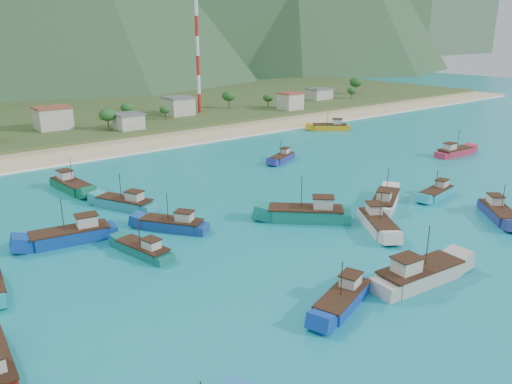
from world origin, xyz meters
TOP-DOWN VIEW (x-y plane):
  - ground at (0.00, 0.00)m, footprint 600.00×600.00m
  - beach at (0.00, 79.00)m, footprint 400.00×18.00m
  - land at (0.00, 140.00)m, footprint 400.00×110.00m
  - surf_line at (0.00, 69.50)m, footprint 400.00×2.50m
  - village at (-5.51, 100.93)m, footprint 210.76×29.92m
  - vegetation at (-5.89, 103.09)m, footprint 278.74×25.48m
  - radio_tower at (51.68, 108.00)m, footprint 1.20×1.20m
  - boat_1 at (69.76, 17.79)m, footprint 11.68×4.28m
  - boat_2 at (25.35, 4.57)m, footprint 12.21×9.07m
  - boat_3 at (-17.43, 12.55)m, footprint 4.89×10.01m
  - boat_6 at (5.59, -15.86)m, footprint 13.55×5.30m
  - boat_8 at (-23.64, 23.35)m, footprint 12.92×5.63m
  - boat_9 at (70.19, 60.74)m, footprint 11.40×10.05m
  - boat_13 at (-15.23, 48.49)m, footprint 4.83×12.27m
  - boat_15 at (15.91, -1.24)m, footprint 9.13×11.34m
  - boat_17 at (-5.72, -13.71)m, footprint 10.80×6.22m
  - boat_18 at (9.67, 8.11)m, footprint 12.61×12.21m
  - boat_22 at (32.51, 40.61)m, footprint 9.78×6.43m
  - boat_24 at (-9.61, 18.20)m, footprint 8.87×10.65m
  - boat_25 at (37.53, 2.06)m, footprint 10.04×4.28m
  - boat_26 at (-11.26, 32.12)m, footprint 8.04×11.64m
  - boat_27 at (35.53, -10.71)m, footprint 9.81×10.31m

SIDE VIEW (x-z plane):
  - ground at x=0.00m, z-range 0.00..0.00m
  - beach at x=0.00m, z-range -0.60..0.60m
  - land at x=0.00m, z-range -1.20..1.20m
  - surf_line at x=0.00m, z-range -0.04..0.04m
  - boat_22 at x=32.51m, z-range -2.17..3.42m
  - boat_3 at x=-17.43m, z-range -2.20..3.48m
  - boat_25 at x=37.53m, z-range -2.22..3.52m
  - boat_17 at x=-5.72m, z-range -2.34..3.78m
  - boat_24 at x=-9.61m, z-range -2.42..3.96m
  - boat_27 at x=35.53m, z-range -2.46..4.03m
  - boat_26 at x=-11.26m, z-range -2.52..4.17m
  - boat_15 at x=15.91m, z-range -2.53..4.20m
  - boat_1 at x=69.76m, z-range -2.55..4.22m
  - boat_9 at x=70.19m, z-range -2.61..4.35m
  - boat_13 at x=-15.23m, z-range -2.64..4.42m
  - boat_2 at x=25.35m, z-range -2.66..4.46m
  - boat_8 at x=-23.64m, z-range -2.74..4.64m
  - boat_6 at x=5.59m, z-range -2.88..4.93m
  - boat_18 at x=9.67m, z-range -2.94..5.07m
  - village at x=-5.51m, z-range 1.08..8.41m
  - vegetation at x=-5.89m, z-range 0.96..9.16m
  - radio_tower at x=51.68m, z-range 1.60..41.32m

